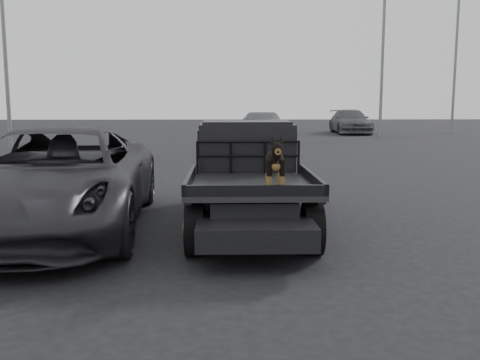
{
  "coord_description": "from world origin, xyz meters",
  "views": [
    {
      "loc": [
        -1.1,
        -7.3,
        2.15
      ],
      "look_at": [
        -0.91,
        -0.49,
        1.15
      ],
      "focal_mm": 40.0,
      "sensor_mm": 36.0,
      "label": 1
    }
  ],
  "objects_px": {
    "floodlight_mid": "(384,7)",
    "distant_car_a": "(264,123)",
    "dog": "(275,164)",
    "parked_suv": "(57,180)",
    "floodlight_far": "(458,16)",
    "flatbed_ute": "(249,201)",
    "distant_car_b": "(350,122)"
  },
  "relations": [
    {
      "from": "dog",
      "to": "floodlight_mid",
      "type": "bearing_deg",
      "value": 70.79
    },
    {
      "from": "flatbed_ute",
      "to": "distant_car_b",
      "type": "distance_m",
      "value": 29.05
    },
    {
      "from": "flatbed_ute",
      "to": "distant_car_b",
      "type": "bearing_deg",
      "value": 73.53
    },
    {
      "from": "distant_car_a",
      "to": "floodlight_mid",
      "type": "height_order",
      "value": "floodlight_mid"
    },
    {
      "from": "dog",
      "to": "distant_car_b",
      "type": "height_order",
      "value": "dog"
    },
    {
      "from": "distant_car_b",
      "to": "flatbed_ute",
      "type": "bearing_deg",
      "value": -104.56
    },
    {
      "from": "distant_car_a",
      "to": "floodlight_mid",
      "type": "relative_size",
      "value": 0.31
    },
    {
      "from": "distant_car_b",
      "to": "floodlight_far",
      "type": "xyz_separation_m",
      "value": [
        7.15,
        0.08,
        7.1
      ]
    },
    {
      "from": "distant_car_a",
      "to": "flatbed_ute",
      "type": "bearing_deg",
      "value": -111.63
    },
    {
      "from": "distant_car_a",
      "to": "floodlight_mid",
      "type": "distance_m",
      "value": 10.39
    },
    {
      "from": "distant_car_b",
      "to": "floodlight_mid",
      "type": "xyz_separation_m",
      "value": [
        0.8,
        -4.4,
        6.93
      ]
    },
    {
      "from": "parked_suv",
      "to": "flatbed_ute",
      "type": "bearing_deg",
      "value": -1.66
    },
    {
      "from": "parked_suv",
      "to": "floodlight_far",
      "type": "xyz_separation_m",
      "value": [
        18.61,
        28.05,
        7.06
      ]
    },
    {
      "from": "parked_suv",
      "to": "floodlight_mid",
      "type": "xyz_separation_m",
      "value": [
        12.26,
        23.56,
        6.88
      ]
    },
    {
      "from": "parked_suv",
      "to": "distant_car_a",
      "type": "relative_size",
      "value": 1.39
    },
    {
      "from": "distant_car_b",
      "to": "floodlight_mid",
      "type": "bearing_deg",
      "value": -77.75
    },
    {
      "from": "parked_suv",
      "to": "floodlight_far",
      "type": "distance_m",
      "value": 34.39
    },
    {
      "from": "dog",
      "to": "distant_car_a",
      "type": "xyz_separation_m",
      "value": [
        1.93,
        28.63,
        -0.55
      ]
    },
    {
      "from": "parked_suv",
      "to": "distant_car_b",
      "type": "relative_size",
      "value": 1.1
    },
    {
      "from": "flatbed_ute",
      "to": "dog",
      "type": "height_order",
      "value": "dog"
    },
    {
      "from": "dog",
      "to": "distant_car_b",
      "type": "relative_size",
      "value": 0.13
    },
    {
      "from": "dog",
      "to": "parked_suv",
      "type": "relative_size",
      "value": 0.12
    },
    {
      "from": "parked_suv",
      "to": "floodlight_far",
      "type": "relative_size",
      "value": 0.43
    },
    {
      "from": "flatbed_ute",
      "to": "floodlight_far",
      "type": "relative_size",
      "value": 0.37
    },
    {
      "from": "floodlight_far",
      "to": "flatbed_ute",
      "type": "bearing_deg",
      "value": -118.85
    },
    {
      "from": "dog",
      "to": "parked_suv",
      "type": "xyz_separation_m",
      "value": [
        -3.51,
        1.54,
        -0.43
      ]
    },
    {
      "from": "distant_car_b",
      "to": "floodlight_far",
      "type": "bearing_deg",
      "value": 2.55
    },
    {
      "from": "distant_car_a",
      "to": "floodlight_far",
      "type": "xyz_separation_m",
      "value": [
        13.17,
        0.97,
        7.18
      ]
    },
    {
      "from": "flatbed_ute",
      "to": "floodlight_far",
      "type": "xyz_separation_m",
      "value": [
        15.39,
        27.94,
        7.46
      ]
    },
    {
      "from": "floodlight_mid",
      "to": "distant_car_a",
      "type": "bearing_deg",
      "value": 152.72
    },
    {
      "from": "flatbed_ute",
      "to": "distant_car_a",
      "type": "relative_size",
      "value": 1.21
    },
    {
      "from": "distant_car_b",
      "to": "floodlight_far",
      "type": "relative_size",
      "value": 0.38
    }
  ]
}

